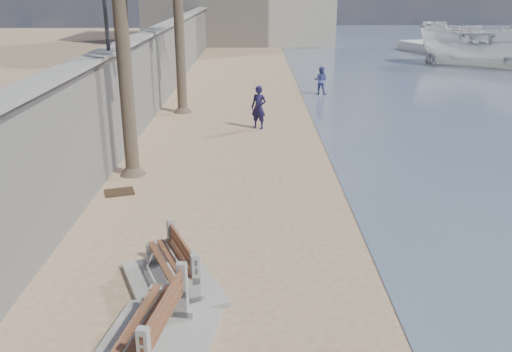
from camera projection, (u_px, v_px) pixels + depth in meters
name	position (u px, v px, depth m)	size (l,w,h in m)	color
seawall	(154.00, 71.00, 25.10)	(0.45, 70.00, 3.50)	gray
wall_cap	(151.00, 31.00, 24.50)	(0.80, 70.00, 0.12)	gray
bench_near	(172.00, 268.00, 10.41)	(2.32, 2.70, 0.95)	gray
bench_far	(151.00, 330.00, 8.46)	(2.11, 2.78, 1.06)	gray
person_a	(259.00, 104.00, 21.79)	(0.72, 0.49, 2.00)	#19153A
person_b	(321.00, 79.00, 28.71)	(0.79, 0.62, 1.65)	#4A5099
boat_cruiser	(488.00, 42.00, 37.78)	(3.68, 3.79, 4.33)	silver
yacht_far	(443.00, 51.00, 45.02)	(9.63, 2.70, 1.50)	silver
debris_c	(119.00, 192.00, 15.31)	(0.80, 0.64, 0.03)	#382616
debris_d	(157.00, 287.00, 10.52)	(0.43, 0.34, 0.03)	#382616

